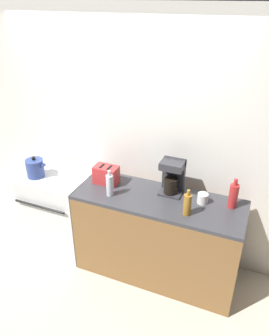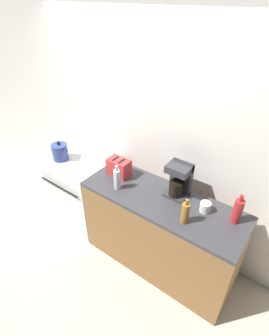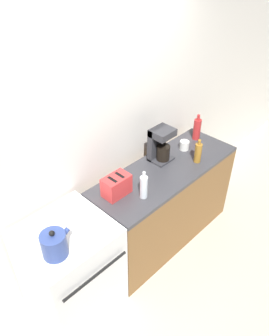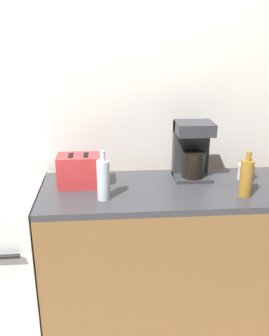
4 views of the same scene
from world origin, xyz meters
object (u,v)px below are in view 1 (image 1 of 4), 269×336
(bottle_red, at_px, (233,196))
(bottle_clear, at_px, (110,185))
(kettle, at_px, (35,168))
(bottle_amber, at_px, (187,204))
(toaster, at_px, (106,175))
(stove, at_px, (62,208))
(coffee_maker, at_px, (172,176))
(cup_white, at_px, (203,198))

(bottle_red, bearing_deg, bottle_clear, -167.25)
(kettle, xyz_separation_m, bottle_red, (2.00, 0.23, 0.02))
(bottle_amber, relative_size, bottle_clear, 0.93)
(bottle_amber, height_order, bottle_clear, bottle_clear)
(toaster, bearing_deg, bottle_red, 2.66)
(bottle_red, relative_size, bottle_amber, 1.16)
(stove, xyz_separation_m, toaster, (0.58, 0.03, 0.55))
(coffee_maker, height_order, bottle_clear, coffee_maker)
(coffee_maker, distance_m, bottle_clear, 0.60)
(kettle, distance_m, coffee_maker, 1.44)
(coffee_maker, distance_m, bottle_red, 0.58)
(toaster, bearing_deg, kettle, -167.37)
(bottle_red, bearing_deg, cup_white, -171.77)
(stove, xyz_separation_m, cup_white, (1.57, 0.05, 0.50))
(bottle_clear, xyz_separation_m, cup_white, (0.85, 0.21, -0.06))
(bottle_red, distance_m, bottle_amber, 0.44)
(cup_white, bearing_deg, bottle_amber, -111.12)
(stove, relative_size, bottle_amber, 3.74)
(bottle_red, xyz_separation_m, bottle_amber, (-0.35, -0.27, -0.02))
(coffee_maker, relative_size, bottle_amber, 1.39)
(bottle_amber, distance_m, cup_white, 0.25)
(bottle_red, bearing_deg, stove, -177.16)
(coffee_maker, bearing_deg, stove, -174.49)
(bottle_amber, bearing_deg, bottle_red, 37.28)
(kettle, xyz_separation_m, toaster, (0.75, 0.17, -0.00))
(cup_white, bearing_deg, kettle, -173.82)
(toaster, height_order, coffee_maker, coffee_maker)
(toaster, bearing_deg, coffee_maker, 7.47)
(kettle, relative_size, bottle_amber, 0.93)
(stove, xyz_separation_m, bottle_clear, (0.72, -0.16, 0.57))
(stove, distance_m, coffee_maker, 1.41)
(bottle_amber, bearing_deg, stove, 173.21)
(bottle_clear, distance_m, cup_white, 0.88)
(stove, xyz_separation_m, coffee_maker, (1.25, 0.12, 0.63))
(stove, distance_m, bottle_amber, 1.59)
(bottle_amber, bearing_deg, kettle, 178.57)
(stove, bearing_deg, bottle_amber, -6.79)
(coffee_maker, distance_m, bottle_amber, 0.38)
(stove, relative_size, cup_white, 9.52)
(stove, height_order, bottle_clear, bottle_clear)
(stove, height_order, kettle, kettle)
(kettle, distance_m, toaster, 0.77)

